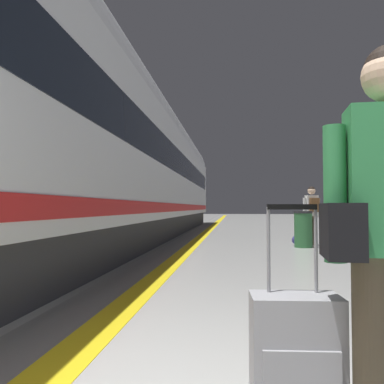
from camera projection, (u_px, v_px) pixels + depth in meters
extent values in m
cube|color=yellow|center=(194.00, 243.00, 11.14)|extent=(0.36, 80.00, 0.01)
cube|color=slate|center=(182.00, 243.00, 11.18)|extent=(0.67, 80.00, 0.01)
cube|color=#38383D|center=(94.00, 235.00, 9.33)|extent=(2.67, 32.51, 0.70)
cube|color=silver|center=(95.00, 159.00, 9.40)|extent=(2.90, 33.86, 2.90)
cylinder|color=silver|center=(95.00, 100.00, 9.45)|extent=(2.84, 33.18, 2.84)
cube|color=black|center=(95.00, 144.00, 9.41)|extent=(2.93, 31.83, 0.80)
cube|color=red|center=(94.00, 207.00, 9.35)|extent=(2.94, 33.18, 0.24)
cube|color=gray|center=(104.00, 183.00, 14.59)|extent=(0.02, 0.90, 2.00)
cylinder|color=brown|center=(371.00, 361.00, 1.54)|extent=(0.14, 0.14, 0.81)
cylinder|color=#338C4C|center=(335.00, 194.00, 1.58)|extent=(0.09, 0.09, 0.54)
cube|color=black|center=(341.00, 231.00, 1.55)|extent=(0.16, 0.28, 0.21)
cube|color=#9E9EA3|center=(296.00, 361.00, 1.71)|extent=(0.39, 0.24, 0.56)
cylinder|color=gray|center=(316.00, 250.00, 1.77)|extent=(0.02, 0.02, 0.38)
cylinder|color=gray|center=(269.00, 249.00, 1.79)|extent=(0.02, 0.02, 0.38)
cube|color=black|center=(292.00, 207.00, 1.79)|extent=(0.22, 0.04, 0.02)
cylinder|color=brown|center=(309.00, 231.00, 10.47)|extent=(0.13, 0.13, 0.77)
cylinder|color=brown|center=(315.00, 231.00, 10.50)|extent=(0.13, 0.13, 0.77)
cube|color=silver|center=(312.00, 206.00, 10.51)|extent=(0.35, 0.28, 0.55)
cylinder|color=silver|center=(305.00, 207.00, 10.47)|extent=(0.08, 0.08, 0.51)
cylinder|color=silver|center=(318.00, 207.00, 10.56)|extent=(0.08, 0.08, 0.51)
sphere|color=beige|center=(312.00, 191.00, 10.53)|extent=(0.20, 0.20, 0.20)
sphere|color=black|center=(312.00, 190.00, 10.53)|extent=(0.19, 0.19, 0.19)
cube|color=brown|center=(314.00, 205.00, 10.38)|extent=(0.27, 0.20, 0.37)
ellipsoid|color=navy|center=(300.00, 240.00, 10.38)|extent=(0.44, 0.26, 0.30)
torus|color=navy|center=(300.00, 236.00, 10.39)|extent=(0.22, 0.02, 0.22)
cylinder|color=#2D6638|center=(303.00, 230.00, 9.99)|extent=(0.44, 0.44, 0.85)
cylinder|color=#262628|center=(303.00, 212.00, 10.00)|extent=(0.46, 0.46, 0.06)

